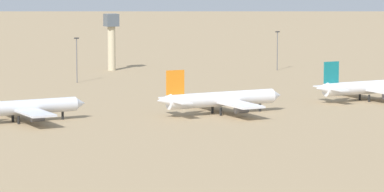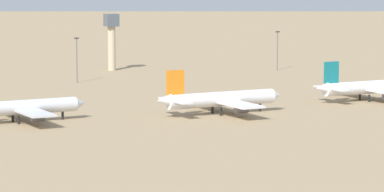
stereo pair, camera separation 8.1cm
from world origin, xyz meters
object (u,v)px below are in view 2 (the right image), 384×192
at_px(parked_jet_teal_1, 19,108).
at_px(parked_jet_orange_2, 220,99).
at_px(control_tower, 112,36).
at_px(light_pole_mid, 277,48).
at_px(parked_jet_teal_3, 368,87).
at_px(light_pole_west, 77,57).

bearing_deg(parked_jet_teal_1, parked_jet_orange_2, -11.97).
relative_size(parked_jet_teal_1, parked_jet_orange_2, 0.95).
bearing_deg(parked_jet_orange_2, control_tower, 80.69).
bearing_deg(control_tower, light_pole_mid, -24.00).
relative_size(parked_jet_orange_2, control_tower, 1.76).
relative_size(parked_jet_teal_1, parked_jet_teal_3, 0.97).
bearing_deg(parked_jet_teal_1, light_pole_mid, 32.25).
distance_m(parked_jet_teal_1, control_tower, 148.07).
bearing_deg(light_pole_west, parked_jet_teal_3, -52.94).
xyz_separation_m(parked_jet_teal_1, parked_jet_orange_2, (57.73, -8.36, 0.24)).
height_order(parked_jet_teal_1, parked_jet_teal_3, parked_jet_teal_3).
xyz_separation_m(light_pole_west, light_pole_mid, (90.46, 10.06, -0.29)).
bearing_deg(control_tower, light_pole_west, -126.23).
bearing_deg(light_pole_west, control_tower, 53.77).
bearing_deg(control_tower, parked_jet_teal_3, -72.64).
bearing_deg(parked_jet_teal_1, light_pole_west, 58.70).
distance_m(parked_jet_orange_2, light_pole_west, 98.68).
bearing_deg(light_pole_mid, control_tower, 156.00).
distance_m(parked_jet_teal_1, parked_jet_orange_2, 58.33).
height_order(parked_jet_orange_2, parked_jet_teal_3, parked_jet_orange_2).
bearing_deg(parked_jet_teal_3, parked_jet_orange_2, -174.51).
xyz_separation_m(parked_jet_teal_1, parked_jet_teal_3, (114.50, -0.10, 0.11)).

